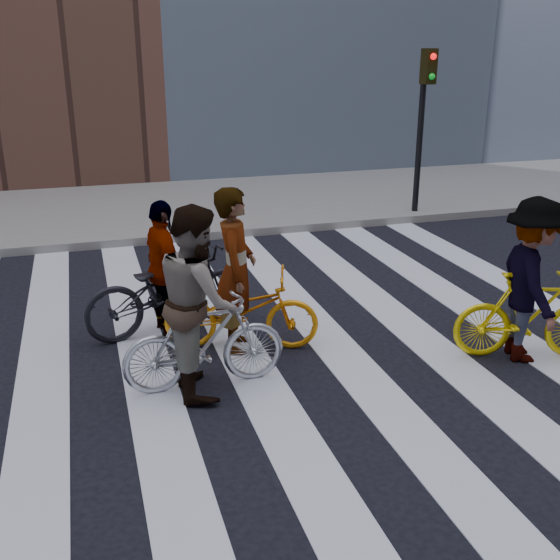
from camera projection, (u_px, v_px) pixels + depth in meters
name	position (u px, v px, depth m)	size (l,w,h in m)	color
ground	(294.00, 357.00, 7.52)	(100.00, 100.00, 0.00)	black
sidewalk_far	(187.00, 206.00, 14.25)	(100.00, 5.00, 0.15)	gray
zebra_crosswalk	(294.00, 356.00, 7.52)	(8.25, 10.00, 0.01)	silver
traffic_signal	(424.00, 105.00, 12.75)	(0.22, 0.42, 3.33)	black
bike_yellow_left	(241.00, 310.00, 7.61)	(0.63, 1.80, 0.95)	orange
bike_silver_mid	(204.00, 342.00, 6.70)	(0.48, 1.69, 1.01)	silver
bike_yellow_right	(530.00, 315.00, 7.37)	(0.48, 1.70, 1.02)	yellow
bike_dark_rear	(169.00, 289.00, 8.02)	(0.74, 2.12, 1.12)	black
rider_left	(236.00, 271.00, 7.43)	(0.70, 0.46, 1.93)	slate
rider_mid	(198.00, 300.00, 6.53)	(0.95, 0.74, 1.95)	slate
rider_right	(531.00, 281.00, 7.21)	(1.20, 0.69, 1.86)	slate
rider_rear	(164.00, 268.00, 7.92)	(0.98, 0.41, 1.67)	slate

